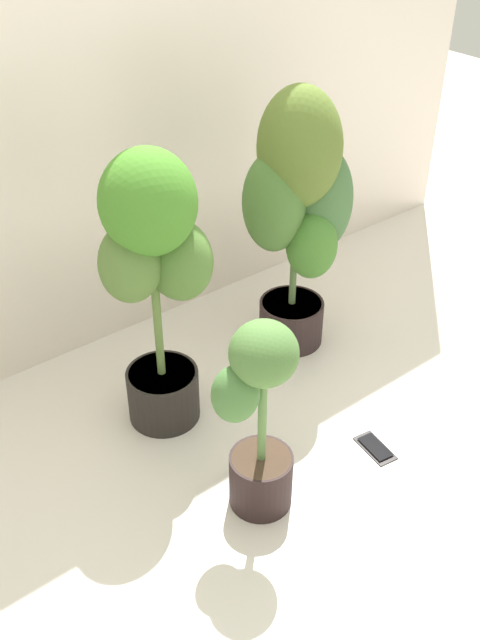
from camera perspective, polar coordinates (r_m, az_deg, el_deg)
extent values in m
plane|color=silver|center=(2.42, 5.05, -8.54)|extent=(8.00, 8.00, 0.00)
cube|color=silver|center=(2.52, -7.70, 19.66)|extent=(3.20, 0.01, 2.00)
cylinder|color=black|center=(2.41, -6.03, -5.77)|extent=(0.24, 0.24, 0.18)
cylinder|color=#432E21|center=(2.36, -6.15, -4.24)|extent=(0.22, 0.22, 0.02)
cylinder|color=#5E7C3C|center=(2.15, -6.73, 2.95)|extent=(0.03, 0.03, 0.68)
ellipsoid|color=#438226|center=(2.03, -7.23, 9.16)|extent=(0.39, 0.39, 0.31)
ellipsoid|color=#537535|center=(2.10, -8.54, 4.49)|extent=(0.28, 0.27, 0.24)
ellipsoid|color=#4F7632|center=(2.15, -4.80, 4.70)|extent=(0.21, 0.23, 0.25)
cylinder|color=#2F2122|center=(2.74, 4.02, -0.07)|extent=(0.24, 0.24, 0.17)
cylinder|color=#45341E|center=(2.70, 4.08, 1.25)|extent=(0.22, 0.22, 0.02)
cylinder|color=#597643|center=(2.52, 4.41, 7.84)|extent=(0.02, 0.02, 0.68)
ellipsoid|color=#556C2A|center=(2.41, 4.69, 13.31)|extent=(0.35, 0.36, 0.41)
ellipsoid|color=#446B2F|center=(2.45, 2.70, 9.22)|extent=(0.25, 0.26, 0.36)
ellipsoid|color=#416839|center=(2.54, 6.29, 9.33)|extent=(0.29, 0.29, 0.39)
ellipsoid|color=#42762C|center=(2.51, 5.64, 5.87)|extent=(0.24, 0.24, 0.25)
cylinder|color=black|center=(2.14, 1.64, -12.36)|extent=(0.18, 0.18, 0.17)
cylinder|color=#443224|center=(2.08, 1.68, -10.88)|extent=(0.17, 0.17, 0.02)
cylinder|color=#5B8245|center=(1.93, 1.79, -6.39)|extent=(0.02, 0.02, 0.42)
ellipsoid|color=#4E773A|center=(1.83, 1.88, -2.64)|extent=(0.23, 0.23, 0.18)
ellipsoid|color=#48753A|center=(1.87, -0.35, -5.83)|extent=(0.15, 0.14, 0.17)
cube|color=black|center=(2.38, 10.56, -9.82)|extent=(0.09, 0.15, 0.01)
cube|color=black|center=(2.38, 10.57, -9.74)|extent=(0.07, 0.12, 0.00)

